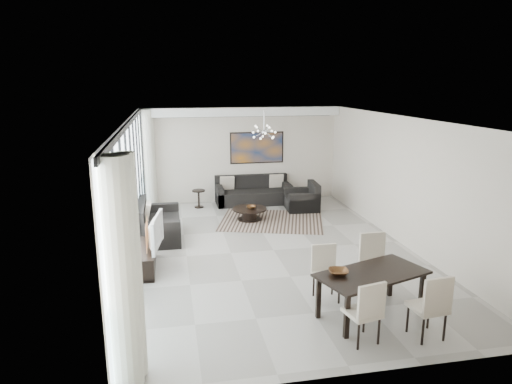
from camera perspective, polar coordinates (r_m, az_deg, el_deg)
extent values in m
cube|color=#A8A39B|center=(10.22, 2.22, -7.22)|extent=(6.00, 9.00, 0.02)
cube|color=white|center=(9.58, 2.38, 9.09)|extent=(6.00, 9.00, 0.02)
cube|color=beige|center=(14.13, -1.89, 4.71)|extent=(6.00, 0.02, 2.90)
cube|color=beige|center=(5.72, 12.78, -9.35)|extent=(6.00, 0.02, 2.90)
cube|color=beige|center=(10.87, 17.83, 1.32)|extent=(0.02, 9.00, 2.90)
cube|color=white|center=(9.58, -15.33, -0.12)|extent=(0.01, 8.95, 2.85)
cube|color=black|center=(9.35, -15.63, 8.25)|extent=(0.04, 8.95, 0.10)
cube|color=black|center=(10.00, -14.59, -8.04)|extent=(0.04, 8.95, 0.06)
cube|color=black|center=(5.78, -17.67, -9.45)|extent=(0.04, 0.05, 2.88)
cube|color=black|center=(6.71, -16.75, -6.13)|extent=(0.04, 0.05, 2.88)
cube|color=black|center=(7.65, -16.06, -3.63)|extent=(0.04, 0.05, 2.88)
cube|color=black|center=(8.61, -15.52, -1.67)|extent=(0.04, 0.05, 2.88)
cube|color=black|center=(9.58, -15.10, -0.11)|extent=(0.04, 0.05, 2.88)
cube|color=black|center=(10.55, -14.75, 1.16)|extent=(0.04, 0.05, 2.88)
cube|color=black|center=(11.53, -14.46, 2.22)|extent=(0.04, 0.05, 2.88)
cube|color=black|center=(12.51, -14.21, 3.11)|extent=(0.04, 0.05, 2.88)
cube|color=black|center=(13.49, -14.00, 3.88)|extent=(0.04, 0.05, 2.88)
cylinder|color=silver|center=(5.62, -16.40, -10.01)|extent=(0.36, 0.36, 2.85)
cylinder|color=silver|center=(13.63, -13.39, 4.01)|extent=(0.36, 0.36, 2.85)
cube|color=white|center=(13.80, -1.81, 10.01)|extent=(5.98, 0.40, 0.26)
cube|color=#A96017|center=(14.17, 0.12, 5.56)|extent=(1.68, 0.04, 0.98)
cylinder|color=silver|center=(12.10, 1.00, 8.80)|extent=(0.02, 0.02, 0.55)
sphere|color=silver|center=(12.12, 1.00, 7.51)|extent=(0.12, 0.12, 0.12)
cube|color=black|center=(12.28, 1.97, -3.60)|extent=(3.17, 2.76, 0.01)
cylinder|color=black|center=(12.29, -0.81, -2.13)|extent=(0.93, 0.93, 0.04)
cylinder|color=black|center=(12.33, -0.81, -2.85)|extent=(0.41, 0.41, 0.29)
cylinder|color=black|center=(12.37, -0.81, -3.43)|extent=(0.65, 0.65, 0.03)
imported|color=brown|center=(12.23, -0.62, -1.92)|extent=(0.28, 0.28, 0.08)
cube|color=black|center=(13.98, -0.33, -0.59)|extent=(2.27, 0.93, 0.41)
cube|color=black|center=(14.24, -0.61, 1.38)|extent=(2.27, 0.19, 0.41)
cube|color=black|center=(13.80, -4.58, -0.42)|extent=(0.19, 0.93, 0.60)
cube|color=black|center=(14.18, 3.81, -0.03)|extent=(0.19, 0.93, 0.60)
cube|color=black|center=(11.16, -12.01, -4.55)|extent=(0.99, 1.76, 0.44)
cube|color=black|center=(11.05, -14.17, -2.47)|extent=(0.20, 1.76, 0.44)
cube|color=black|center=(10.39, -12.09, -5.36)|extent=(0.99, 0.20, 0.64)
cube|color=black|center=(11.88, -11.99, -2.93)|extent=(0.99, 0.20, 0.64)
cube|color=black|center=(13.35, 5.72, -1.38)|extent=(0.96, 1.01, 0.40)
cube|color=black|center=(13.34, 7.27, 0.33)|extent=(0.25, 0.96, 0.40)
cube|color=black|center=(13.69, 5.39, -0.60)|extent=(0.91, 0.25, 0.58)
cube|color=black|center=(12.97, 6.10, -1.43)|extent=(0.91, 0.25, 0.58)
cylinder|color=black|center=(13.55, -7.20, 0.17)|extent=(0.39, 0.39, 0.04)
cylinder|color=black|center=(13.61, -7.16, -0.90)|extent=(0.06, 0.06, 0.48)
cylinder|color=black|center=(13.67, -7.13, -1.86)|extent=(0.27, 0.27, 0.03)
cube|color=black|center=(9.44, -13.73, -8.06)|extent=(0.40, 1.42, 0.44)
imported|color=gray|center=(9.25, -12.93, -4.88)|extent=(0.30, 1.13, 0.64)
cube|color=black|center=(7.51, 14.31, -9.87)|extent=(1.94, 1.38, 0.04)
cube|color=black|center=(6.96, 11.29, -14.99)|extent=(0.07, 0.07, 0.69)
cube|color=black|center=(7.43, 7.81, -12.92)|extent=(0.07, 0.07, 0.69)
cube|color=black|center=(7.98, 20.02, -11.73)|extent=(0.07, 0.07, 0.69)
cube|color=black|center=(8.38, 16.47, -10.17)|extent=(0.07, 0.07, 0.69)
cube|color=beige|center=(6.90, 13.13, -14.47)|extent=(0.53, 0.53, 0.06)
cube|color=beige|center=(6.65, 14.25, -13.23)|extent=(0.44, 0.14, 0.54)
cylinder|color=black|center=(7.04, 10.97, -15.92)|extent=(0.04, 0.04, 0.42)
cylinder|color=black|center=(6.99, 15.10, -16.42)|extent=(0.04, 0.04, 0.42)
cube|color=beige|center=(7.26, 20.62, -13.36)|extent=(0.51, 0.51, 0.06)
cube|color=beige|center=(7.00, 21.81, -12.09)|extent=(0.47, 0.10, 0.57)
cylinder|color=black|center=(7.40, 18.42, -14.79)|extent=(0.04, 0.04, 0.43)
cylinder|color=black|center=(7.35, 22.50, -15.35)|extent=(0.04, 0.04, 0.43)
cube|color=beige|center=(7.97, 8.82, -10.36)|extent=(0.44, 0.44, 0.06)
cube|color=beige|center=(8.03, 8.45, -8.23)|extent=(0.43, 0.05, 0.53)
cylinder|color=black|center=(7.97, 10.34, -12.23)|extent=(0.04, 0.04, 0.40)
cylinder|color=black|center=(8.16, 7.22, -11.48)|extent=(0.04, 0.04, 0.40)
cube|color=beige|center=(8.41, 14.81, -8.99)|extent=(0.48, 0.48, 0.06)
cube|color=beige|center=(8.49, 14.32, -6.79)|extent=(0.48, 0.05, 0.58)
cylinder|color=black|center=(8.44, 16.42, -10.91)|extent=(0.04, 0.04, 0.45)
cylinder|color=black|center=(8.59, 13.02, -10.24)|extent=(0.04, 0.04, 0.45)
imported|color=brown|center=(7.31, 10.27, -9.82)|extent=(0.37, 0.37, 0.08)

